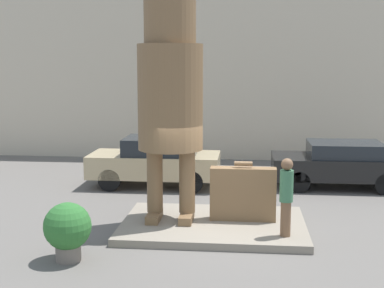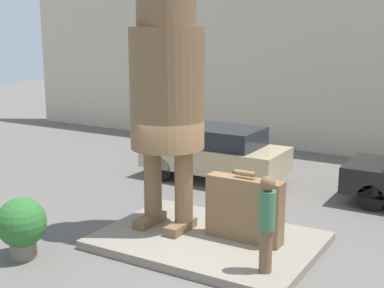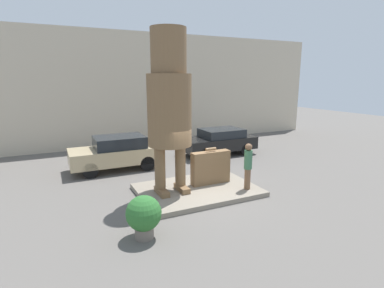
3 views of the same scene
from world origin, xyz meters
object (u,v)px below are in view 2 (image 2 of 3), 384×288
statue_figure (167,71)px  giant_suitcase (244,209)px  tourist (267,220)px  planter_pot (22,225)px  parked_car_tan (216,152)px

statue_figure → giant_suitcase: size_ratio=3.61×
tourist → statue_figure: bearing=159.4°
giant_suitcase → tourist: tourist is taller
tourist → planter_pot: tourist is taller
planter_pot → statue_figure: bearing=54.8°
statue_figure → giant_suitcase: 3.19m
tourist → parked_car_tan: tourist is taller
statue_figure → planter_pot: size_ratio=4.75×
giant_suitcase → parked_car_tan: bearing=124.7°
statue_figure → tourist: 3.72m
giant_suitcase → parked_car_tan: giant_suitcase is taller
statue_figure → tourist: bearing=-20.6°
parked_car_tan → planter_pot: size_ratio=3.45×
giant_suitcase → tourist: (0.94, -1.13, 0.30)m
statue_figure → giant_suitcase: (1.73, 0.13, -2.68)m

